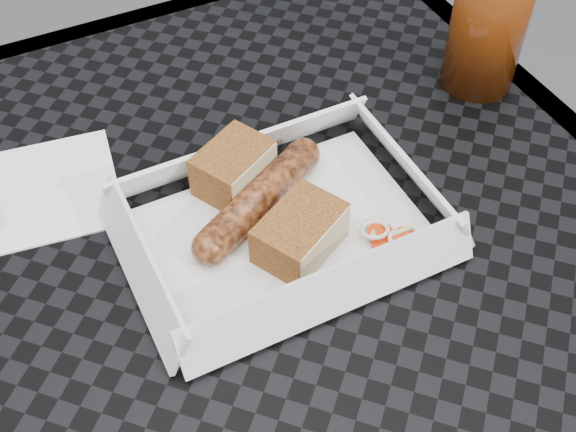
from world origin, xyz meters
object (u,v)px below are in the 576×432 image
Objects in this scene: bratwurst at (259,198)px; drink_glass at (490,19)px; patio_table at (211,361)px; food_tray at (282,230)px.

bratwurst is 0.98× the size of drink_glass.
drink_glass reaches higher than patio_table.
drink_glass is at bearing 19.13° from food_tray.
drink_glass is (0.26, 0.06, 0.05)m from bratwurst.
bratwurst is (0.08, 0.07, 0.09)m from patio_table.
bratwurst is at bearing -166.69° from drink_glass.
food_tray is 1.57× the size of bratwurst.
bratwurst reaches higher than patio_table.
food_tray is (0.09, 0.04, 0.08)m from patio_table.
food_tray is 0.28m from drink_glass.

